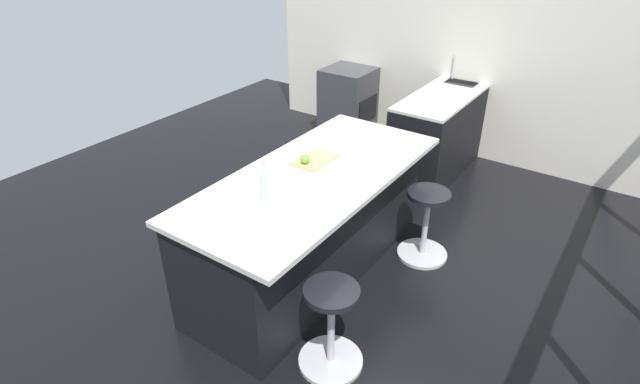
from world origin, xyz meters
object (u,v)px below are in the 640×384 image
(cutting_board, at_px, (314,159))
(apple_green, at_px, (305,159))
(stool_middle, at_px, (331,330))
(water_bottle, at_px, (265,185))
(oven_range, at_px, (348,102))
(kitchen_island, at_px, (310,223))
(stool_by_window, at_px, (425,227))

(cutting_board, relative_size, apple_green, 4.79)
(stool_middle, bearing_deg, water_bottle, -107.32)
(cutting_board, bearing_deg, oven_range, -153.97)
(oven_range, relative_size, apple_green, 11.82)
(kitchen_island, height_order, stool_middle, kitchen_island)
(kitchen_island, relative_size, apple_green, 30.85)
(stool_by_window, xyz_separation_m, water_bottle, (1.25, -0.69, 0.76))
(stool_middle, relative_size, cutting_board, 1.79)
(oven_range, height_order, water_bottle, water_bottle)
(kitchen_island, relative_size, stool_by_window, 3.60)
(apple_green, bearing_deg, stool_by_window, 130.02)
(apple_green, height_order, water_bottle, water_bottle)
(oven_range, relative_size, cutting_board, 2.47)
(oven_range, xyz_separation_m, kitchen_island, (2.69, 1.31, 0.03))
(kitchen_island, bearing_deg, stool_middle, 43.39)
(stool_middle, xyz_separation_m, water_bottle, (-0.22, -0.69, 0.76))
(stool_by_window, relative_size, water_bottle, 2.06)
(kitchen_island, xyz_separation_m, cutting_board, (-0.19, -0.09, 0.47))
(stool_by_window, height_order, apple_green, apple_green)
(kitchen_island, bearing_deg, oven_range, -154.01)
(oven_range, height_order, cutting_board, cutting_board)
(oven_range, bearing_deg, apple_green, 24.95)
(apple_green, bearing_deg, stool_middle, 44.31)
(oven_range, bearing_deg, cutting_board, 26.03)
(kitchen_island, distance_m, cutting_board, 0.52)
(oven_range, xyz_separation_m, stool_middle, (3.42, 2.00, -0.14))
(oven_range, distance_m, water_bottle, 3.52)
(stool_middle, xyz_separation_m, cutting_board, (-0.92, -0.78, 0.65))
(kitchen_island, distance_m, stool_middle, 1.02)
(apple_green, xyz_separation_m, water_bottle, (0.59, 0.09, 0.07))
(water_bottle, bearing_deg, stool_by_window, 151.00)
(kitchen_island, bearing_deg, apple_green, -127.82)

